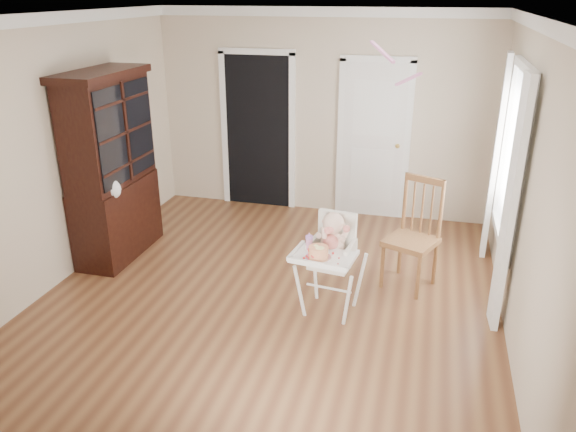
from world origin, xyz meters
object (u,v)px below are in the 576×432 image
(cake, at_px, (318,252))
(dining_chair, at_px, (413,238))
(sippy_cup, at_px, (309,242))
(china_cabinet, at_px, (112,167))
(high_chair, at_px, (331,254))

(cake, relative_size, dining_chair, 0.20)
(cake, height_order, dining_chair, dining_chair)
(sippy_cup, bearing_deg, china_cabinet, 162.61)
(high_chair, height_order, dining_chair, dining_chair)
(cake, height_order, china_cabinet, china_cabinet)
(dining_chair, bearing_deg, high_chair, -111.07)
(high_chair, height_order, china_cabinet, china_cabinet)
(cake, bearing_deg, china_cabinet, 160.21)
(high_chair, relative_size, sippy_cup, 6.10)
(china_cabinet, height_order, dining_chair, china_cabinet)
(high_chair, distance_m, dining_chair, 1.03)
(cake, relative_size, sippy_cup, 1.40)
(cake, bearing_deg, sippy_cup, 127.50)
(sippy_cup, xyz_separation_m, china_cabinet, (-2.43, 0.76, 0.30))
(cake, distance_m, china_cabinet, 2.73)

